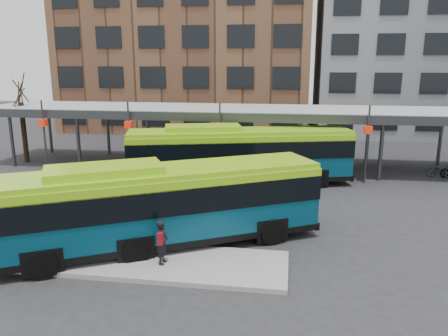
# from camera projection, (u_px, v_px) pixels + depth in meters

# --- Properties ---
(ground) EXTENTS (120.00, 120.00, 0.00)m
(ground) POSITION_uv_depth(u_px,v_px,m) (253.00, 238.00, 18.44)
(ground) COLOR #28282B
(ground) RESTS_ON ground
(boarding_island) EXTENTS (14.00, 3.00, 0.18)m
(boarding_island) POSITION_uv_depth(u_px,v_px,m) (100.00, 258.00, 16.35)
(boarding_island) COLOR gray
(boarding_island) RESTS_ON ground
(canopy) EXTENTS (40.00, 6.53, 4.80)m
(canopy) POSITION_uv_depth(u_px,v_px,m) (270.00, 112.00, 29.89)
(canopy) COLOR #999B9E
(canopy) RESTS_ON ground
(tree) EXTENTS (1.64, 1.64, 5.60)m
(tree) POSITION_uv_depth(u_px,v_px,m) (24.00, 129.00, 32.06)
(tree) COLOR black
(tree) RESTS_ON ground
(building_brick) EXTENTS (26.00, 14.00, 22.00)m
(building_brick) POSITION_uv_depth(u_px,v_px,m) (190.00, 27.00, 48.06)
(building_brick) COLOR brown
(building_brick) RESTS_ON ground
(building_grey) EXTENTS (24.00, 14.00, 20.00)m
(building_grey) POSITION_uv_depth(u_px,v_px,m) (439.00, 34.00, 44.45)
(building_grey) COLOR slate
(building_grey) RESTS_ON ground
(bus_front) EXTENTS (12.48, 8.45, 3.51)m
(bus_front) POSITION_uv_depth(u_px,v_px,m) (161.00, 203.00, 17.18)
(bus_front) COLOR #073B51
(bus_front) RESTS_ON ground
(bus_rear) EXTENTS (13.49, 6.22, 3.65)m
(bus_rear) POSITION_uv_depth(u_px,v_px,m) (239.00, 154.00, 26.15)
(bus_rear) COLOR #073B51
(bus_rear) RESTS_ON ground
(pedestrian) EXTENTS (0.40, 0.64, 1.64)m
(pedestrian) POSITION_uv_depth(u_px,v_px,m) (162.00, 242.00, 15.54)
(pedestrian) COLOR black
(pedestrian) RESTS_ON boarding_island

